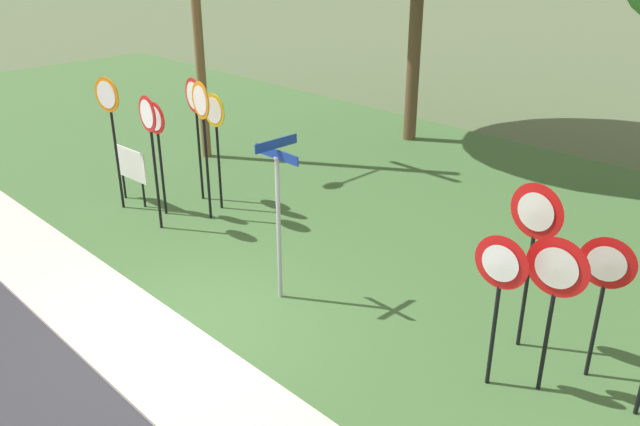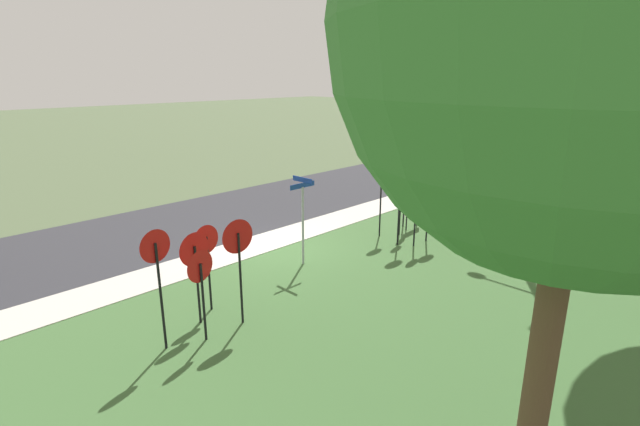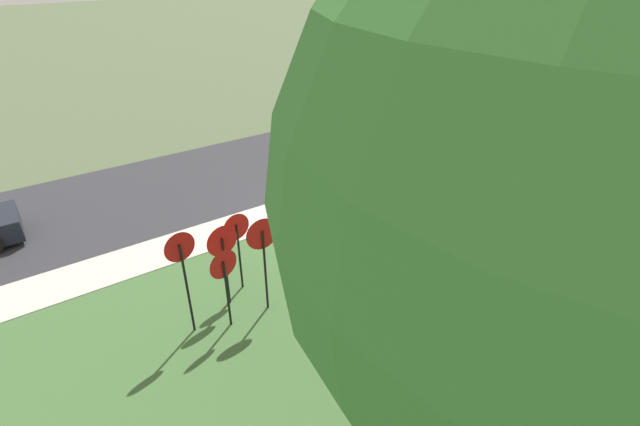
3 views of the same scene
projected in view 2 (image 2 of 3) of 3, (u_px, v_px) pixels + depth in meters
The scene contains 19 objects.
ground_plane at pixel (278, 250), 15.75m from camera, with size 160.00×160.00×0.00m, color #4C5B3D.
road_asphalt at pixel (200, 220), 18.98m from camera, with size 44.00×6.40×0.01m, color #2D2D33.
sidewalk_strip at pixel (263, 243), 16.28m from camera, with size 44.00×1.60×0.06m, color #BCB7AD.
grass_median at pixel (434, 310), 11.71m from camera, with size 44.00×12.00×0.04m, color #3D6033.
stop_sign_near_left at pixel (401, 188), 16.64m from camera, with size 0.66×0.10×2.44m.
stop_sign_near_right at pixel (429, 185), 15.95m from camera, with size 0.74×0.15×2.75m.
stop_sign_far_left at pixel (416, 194), 15.51m from camera, with size 0.70×0.09×2.54m.
stop_sign_far_center at pixel (381, 182), 16.50m from camera, with size 0.70×0.12×2.74m.
stop_sign_far_right at pixel (405, 173), 17.51m from camera, with size 0.72×0.15×2.87m.
stop_sign_center_tall at pixel (400, 184), 15.57m from camera, with size 0.74×0.15×2.90m.
yield_sign_near_left at pixel (157, 261), 9.50m from camera, with size 0.70×0.13×2.67m.
yield_sign_near_right at pixel (238, 246), 10.57m from camera, with size 0.80×0.11×2.54m.
yield_sign_far_left at pixel (200, 275), 9.96m from camera, with size 0.71×0.17×2.09m.
yield_sign_far_right at pixel (195, 257), 10.64m from camera, with size 0.80×0.12×2.23m.
yield_sign_center at pixel (206, 248), 11.28m from camera, with size 0.72×0.12×2.19m.
street_name_post at pixel (303, 213), 14.06m from camera, with size 0.96×0.82×2.73m.
utility_pole at pixel (519, 98), 15.62m from camera, with size 2.10×2.13×9.03m.
notice_board at pixel (413, 207), 17.68m from camera, with size 1.10×0.09×1.25m.
oak_tree_right at pixel (594, 23), 4.70m from camera, with size 5.42×5.42×8.85m.
Camera 2 is at (9.50, 11.37, 5.67)m, focal length 26.36 mm.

